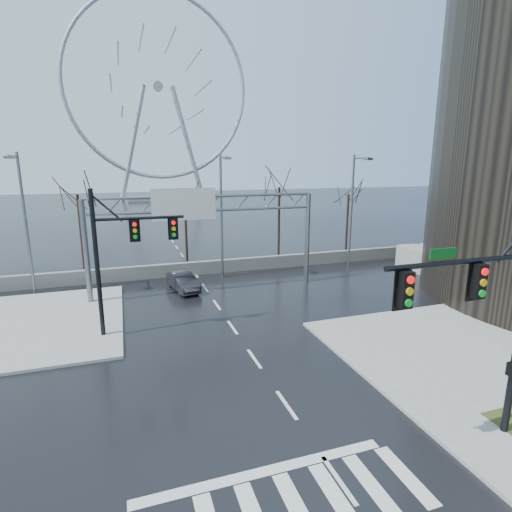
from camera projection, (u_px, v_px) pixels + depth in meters
name	position (u px, v px, depth m)	size (l,w,h in m)	color
ground	(286.00, 405.00, 15.58)	(260.00, 260.00, 0.00)	black
sidewalk_right_ext	(451.00, 346.00, 20.51)	(12.00, 10.00, 0.15)	gray
sidewalk_far	(32.00, 324.00, 23.24)	(10.00, 12.00, 0.15)	gray
barrier_wall	(195.00, 268.00, 33.94)	(52.00, 0.50, 1.10)	slate
signal_mast_near	(493.00, 306.00, 12.35)	(5.52, 0.41, 8.00)	black
signal_mast_far	(119.00, 249.00, 20.96)	(4.72, 0.41, 8.00)	black
sign_gantry	(200.00, 222.00, 28.12)	(16.36, 0.40, 7.60)	slate
streetlight_left	(23.00, 213.00, 27.32)	(0.50, 2.55, 10.00)	slate
streetlight_mid	(222.00, 207.00, 31.66)	(0.50, 2.55, 10.00)	slate
streetlight_right	(354.00, 202.00, 35.38)	(0.50, 2.55, 10.00)	slate
tree_left	(78.00, 204.00, 33.16)	(3.75, 3.75, 7.50)	black
tree_center	(185.00, 208.00, 37.06)	(3.25, 3.25, 6.50)	black
tree_right	(279.00, 196.00, 38.69)	(3.90, 3.90, 7.80)	black
tree_far_right	(348.00, 201.00, 41.81)	(3.40, 3.40, 6.80)	black
ferris_wheel	(158.00, 94.00, 99.05)	(45.00, 6.00, 50.91)	gray
car	(183.00, 282.00, 29.64)	(1.41, 4.05, 1.34)	black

